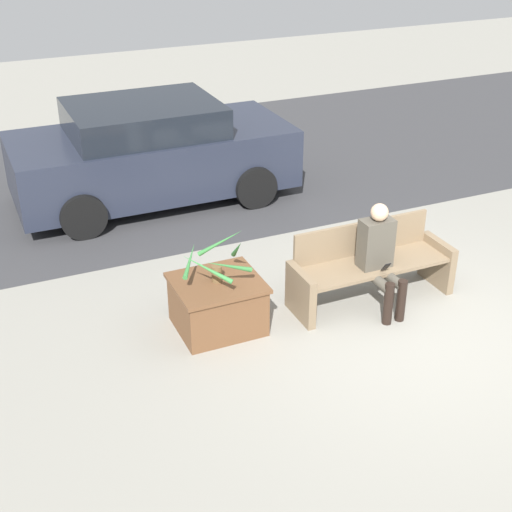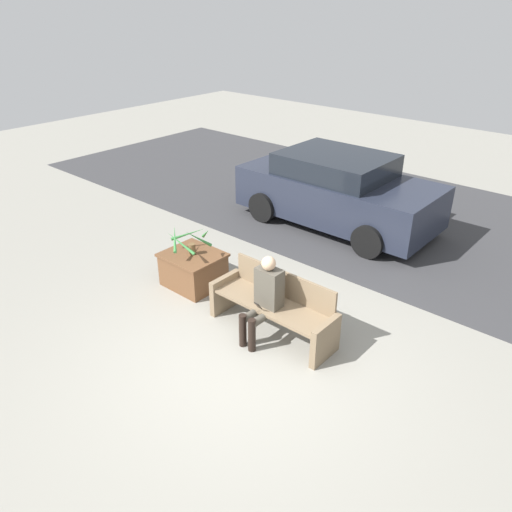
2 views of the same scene
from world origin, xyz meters
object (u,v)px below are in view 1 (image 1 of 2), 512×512
potted_plant (217,261)px  parked_car (151,152)px  bench (370,265)px  person_seated (380,254)px  planter_box (218,303)px

potted_plant → parked_car: (0.39, 3.67, -0.09)m
bench → parked_car: parked_car is taller
potted_plant → parked_car: bearing=84.0°
person_seated → potted_plant: bearing=170.6°
person_seated → parked_car: parked_car is taller
person_seated → potted_plant: (-1.79, 0.30, 0.16)m
bench → person_seated: (-0.02, -0.20, 0.25)m
person_seated → parked_car: bearing=109.5°
bench → potted_plant: bearing=177.1°
potted_plant → person_seated: bearing=-9.4°
person_seated → potted_plant: person_seated is taller
planter_box → potted_plant: bearing=-102.8°
planter_box → parked_car: parked_car is taller
planter_box → potted_plant: 0.52m
bench → planter_box: (-1.80, 0.12, -0.11)m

